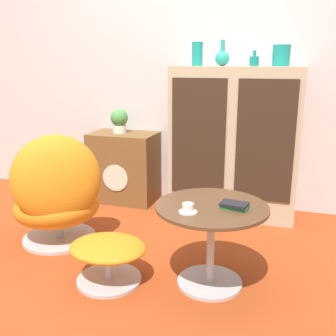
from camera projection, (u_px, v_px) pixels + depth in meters
name	position (u px, v px, depth m)	size (l,w,h in m)	color
ground_plane	(135.00, 268.00, 2.49)	(12.00, 12.00, 0.00)	#9E3D19
wall_back	(194.00, 58.00, 3.44)	(6.40, 0.06, 2.60)	silver
sideboard	(235.00, 142.00, 3.27)	(1.04, 0.43, 1.23)	tan
tv_console	(124.00, 167.00, 3.66)	(0.60, 0.40, 0.64)	brown
egg_chair	(57.00, 195.00, 2.76)	(0.82, 0.82, 0.82)	#B7B7BC
ottoman	(108.00, 253.00, 2.30)	(0.46, 0.39, 0.26)	#B7B7BC
coffee_table	(211.00, 231.00, 2.23)	(0.64, 0.64, 0.49)	#B7B7BC
vase_leftmost	(197.00, 54.00, 3.18)	(0.09, 0.09, 0.19)	teal
vase_inner_left	(222.00, 58.00, 3.13)	(0.12, 0.12, 0.20)	teal
vase_inner_right	(254.00, 61.00, 3.06)	(0.07, 0.07, 0.12)	#147A75
vase_rightmost	(281.00, 56.00, 2.99)	(0.13, 0.13, 0.16)	teal
potted_plant	(119.00, 120.00, 3.56)	(0.16, 0.16, 0.22)	silver
teacup	(188.00, 209.00, 2.08)	(0.10, 0.10, 0.05)	white
book_stack	(235.00, 205.00, 2.14)	(0.16, 0.12, 0.03)	#237038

